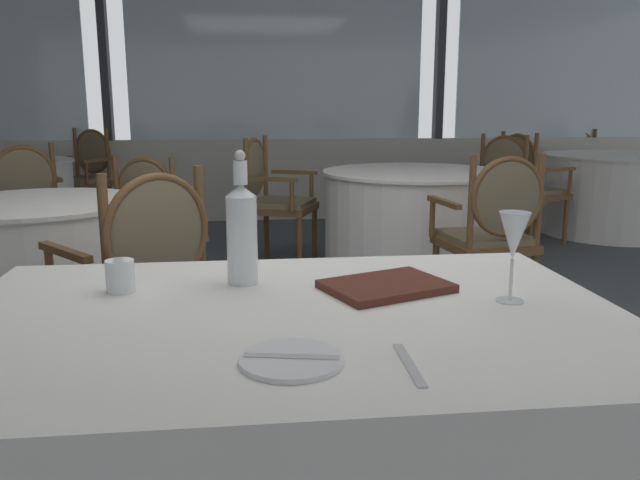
% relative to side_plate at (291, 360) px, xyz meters
% --- Properties ---
extents(ground_plane, '(15.27, 15.27, 0.00)m').
position_rel_side_plate_xyz_m(ground_plane, '(0.27, 1.29, -0.76)').
color(ground_plane, '#4C5156').
extents(window_wall_far, '(10.92, 0.14, 2.79)m').
position_rel_side_plate_xyz_m(window_wall_far, '(0.27, 5.69, 0.36)').
color(window_wall_far, beige).
rests_on(window_wall_far, ground_plane).
extents(foreground_table, '(1.51, 1.01, 0.75)m').
position_rel_side_plate_xyz_m(foreground_table, '(0.02, 0.28, -0.38)').
color(foreground_table, white).
rests_on(foreground_table, ground_plane).
extents(side_plate, '(0.19, 0.19, 0.01)m').
position_rel_side_plate_xyz_m(side_plate, '(0.00, 0.00, 0.00)').
color(side_plate, white).
rests_on(side_plate, foreground_table).
extents(butter_knife, '(0.17, 0.05, 0.00)m').
position_rel_side_plate_xyz_m(butter_knife, '(0.00, 0.00, 0.01)').
color(butter_knife, silver).
rests_on(butter_knife, foreground_table).
extents(dinner_fork, '(0.02, 0.19, 0.00)m').
position_rel_side_plate_xyz_m(dinner_fork, '(0.21, -0.04, -0.00)').
color(dinner_fork, silver).
rests_on(dinner_fork, foreground_table).
extents(water_bottle, '(0.08, 0.08, 0.34)m').
position_rel_side_plate_xyz_m(water_bottle, '(-0.09, 0.53, 0.13)').
color(water_bottle, white).
rests_on(water_bottle, foreground_table).
extents(wine_glass, '(0.07, 0.07, 0.21)m').
position_rel_side_plate_xyz_m(wine_glass, '(0.54, 0.30, 0.15)').
color(wine_glass, white).
rests_on(wine_glass, foreground_table).
extents(water_tumbler, '(0.07, 0.07, 0.08)m').
position_rel_side_plate_xyz_m(water_tumbler, '(-0.39, 0.49, 0.03)').
color(water_tumbler, white).
rests_on(water_tumbler, foreground_table).
extents(menu_book, '(0.35, 0.30, 0.02)m').
position_rel_side_plate_xyz_m(menu_book, '(0.27, 0.43, 0.01)').
color(menu_book, '#512319').
rests_on(menu_book, foreground_table).
extents(background_table_0, '(1.31, 1.31, 0.75)m').
position_rel_side_plate_xyz_m(background_table_0, '(3.37, 4.54, -0.38)').
color(background_table_0, white).
rests_on(background_table_0, ground_plane).
extents(dining_chair_0_0, '(0.60, 0.54, 0.94)m').
position_rel_side_plate_xyz_m(dining_chair_0_0, '(3.58, 5.60, -0.20)').
color(dining_chair_0_0, brown).
rests_on(dining_chair_0_0, ground_plane).
extents(dining_chair_0_1, '(0.58, 0.63, 0.98)m').
position_rel_side_plate_xyz_m(dining_chair_0_1, '(2.35, 4.19, -0.19)').
color(dining_chair_0_1, brown).
rests_on(dining_chair_0_1, ground_plane).
extents(background_table_1, '(1.32, 1.32, 0.75)m').
position_rel_side_plate_xyz_m(background_table_1, '(1.11, 3.29, -0.38)').
color(background_table_1, white).
rests_on(background_table_1, ground_plane).
extents(dining_chair_1_0, '(0.58, 0.52, 0.96)m').
position_rel_side_plate_xyz_m(dining_chair_1_0, '(1.27, 2.21, -0.20)').
color(dining_chair_1_0, brown).
rests_on(dining_chair_1_0, ground_plane).
extents(dining_chair_1_1, '(0.65, 0.66, 0.97)m').
position_rel_side_plate_xyz_m(dining_chair_1_1, '(1.97, 3.96, -0.19)').
color(dining_chair_1_1, brown).
rests_on(dining_chair_1_1, ground_plane).
extents(dining_chair_1_2, '(0.60, 0.63, 0.97)m').
position_rel_side_plate_xyz_m(dining_chair_1_2, '(0.10, 3.70, -0.19)').
color(dining_chair_1_2, brown).
rests_on(dining_chair_1_2, ground_plane).
extents(dining_chair_2_0, '(0.65, 0.63, 0.98)m').
position_rel_side_plate_xyz_m(dining_chair_2_0, '(-1.65, 5.41, -0.18)').
color(dining_chair_2_0, brown).
rests_on(dining_chair_2_0, ground_plane).
extents(dining_chair_2_2, '(0.65, 0.63, 0.95)m').
position_rel_side_plate_xyz_m(dining_chair_2_2, '(-1.63, 3.50, -0.20)').
color(dining_chair_2_2, brown).
rests_on(dining_chair_2_2, ground_plane).
extents(background_table_3, '(1.02, 1.02, 0.75)m').
position_rel_side_plate_xyz_m(background_table_3, '(-1.09, 2.09, -0.38)').
color(background_table_3, white).
rests_on(background_table_3, ground_plane).
extents(dining_chair_3_0, '(0.66, 0.65, 0.98)m').
position_rel_side_plate_xyz_m(dining_chair_3_0, '(-0.48, 1.37, -0.19)').
color(dining_chair_3_0, brown).
rests_on(dining_chair_3_0, ground_plane).
extents(dining_chair_3_1, '(0.63, 0.59, 0.88)m').
position_rel_side_plate_xyz_m(dining_chair_3_1, '(-0.77, 2.97, -0.24)').
color(dining_chair_3_1, brown).
rests_on(dining_chair_3_1, ground_plane).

